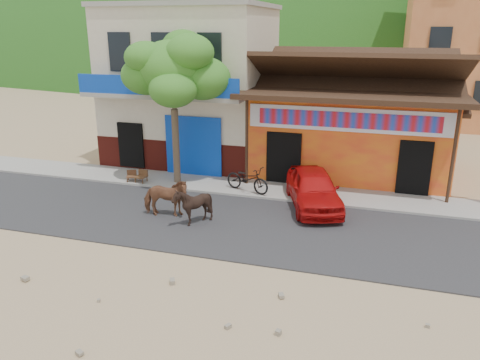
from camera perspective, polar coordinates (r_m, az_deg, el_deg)
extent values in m
plane|color=#9E825B|center=(13.06, 0.75, -10.26)|extent=(120.00, 120.00, 0.00)
cube|color=#28282B|center=(15.22, 3.34, -5.87)|extent=(60.00, 5.00, 0.04)
cube|color=gray|center=(18.39, 5.87, -1.45)|extent=(60.00, 2.00, 0.12)
cube|color=orange|center=(21.53, 13.32, 5.89)|extent=(8.00, 6.00, 3.60)
cube|color=beige|center=(22.90, -5.76, 11.32)|extent=(7.00, 6.00, 7.00)
cube|color=#CC723F|center=(35.54, 27.24, 15.97)|extent=(9.00, 9.00, 12.00)
imported|color=brown|center=(16.02, -9.07, -2.15)|extent=(1.70, 1.04, 1.34)
imported|color=black|center=(15.29, -5.78, -3.13)|extent=(1.33, 1.23, 1.28)
imported|color=#BA0D0D|center=(16.89, 8.94, -1.02)|extent=(2.81, 4.31, 1.36)
imported|color=black|center=(18.03, 0.91, 0.13)|extent=(2.03, 1.28, 1.01)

